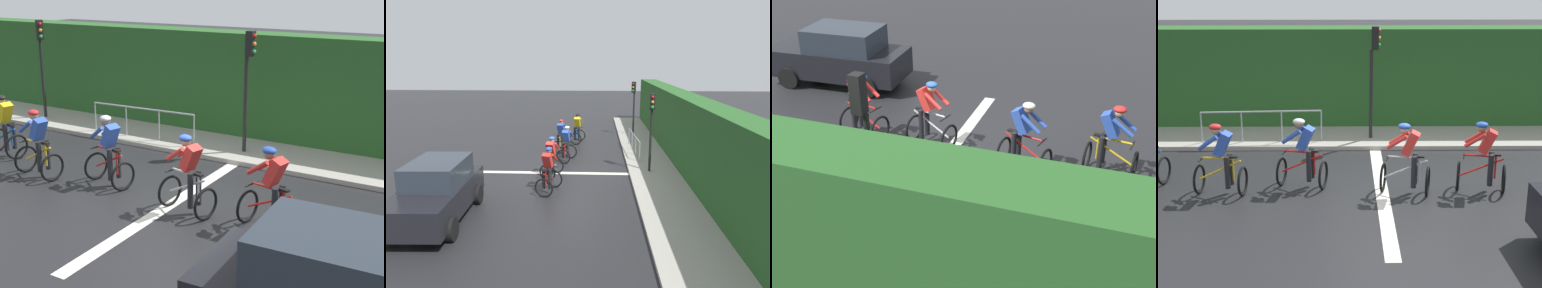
# 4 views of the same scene
# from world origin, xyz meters

# --- Properties ---
(ground_plane) EXTENTS (80.00, 80.00, 0.00)m
(ground_plane) POSITION_xyz_m (0.00, 0.00, 0.00)
(ground_plane) COLOR black
(sidewalk_kerb) EXTENTS (2.80, 24.44, 0.12)m
(sidewalk_kerb) POSITION_xyz_m (4.28, 2.00, 0.06)
(sidewalk_kerb) COLOR #9E998E
(sidewalk_kerb) RESTS_ON ground
(stone_wall_low) EXTENTS (0.44, 24.44, 0.53)m
(stone_wall_low) POSITION_xyz_m (5.18, 2.00, 0.27)
(stone_wall_low) COLOR gray
(stone_wall_low) RESTS_ON ground
(hedge_wall) EXTENTS (1.10, 24.44, 3.12)m
(hedge_wall) POSITION_xyz_m (5.48, 2.00, 1.56)
(hedge_wall) COLOR #265623
(hedge_wall) RESTS_ON ground
(road_marking_stop_line) EXTENTS (7.00, 0.30, 0.01)m
(road_marking_stop_line) POSITION_xyz_m (0.00, 0.13, 0.00)
(road_marking_stop_line) COLOR silver
(road_marking_stop_line) RESTS_ON ground
(cyclist_lead) EXTENTS (0.87, 1.19, 1.66)m
(cyclist_lead) POSITION_xyz_m (0.45, 5.75, 0.80)
(cyclist_lead) COLOR black
(cyclist_lead) RESTS_ON ground
(cyclist_second) EXTENTS (0.82, 1.16, 1.66)m
(cyclist_second) POSITION_xyz_m (-0.29, 3.76, 0.80)
(cyclist_second) COLOR black
(cyclist_second) RESTS_ON ground
(cyclist_mid) EXTENTS (0.92, 1.21, 1.66)m
(cyclist_mid) POSITION_xyz_m (0.13, 1.95, 0.80)
(cyclist_mid) COLOR black
(cyclist_mid) RESTS_ON ground
(cyclist_fourth) EXTENTS (0.91, 1.21, 1.66)m
(cyclist_fourth) POSITION_xyz_m (-0.29, -0.42, 0.80)
(cyclist_fourth) COLOR black
(cyclist_fourth) RESTS_ON ground
(cyclist_trailing) EXTENTS (0.91, 1.21, 1.66)m
(cyclist_trailing) POSITION_xyz_m (-0.18, -2.17, 0.80)
(cyclist_trailing) COLOR black
(cyclist_trailing) RESTS_ON ground
(traffic_light_near_crossing) EXTENTS (0.21, 0.31, 3.34)m
(traffic_light_near_crossing) POSITION_xyz_m (3.72, 0.17, 2.22)
(traffic_light_near_crossing) COLOR black
(traffic_light_near_crossing) RESTS_ON ground
(traffic_light_far_junction) EXTENTS (0.27, 0.29, 3.34)m
(traffic_light_far_junction) POSITION_xyz_m (3.74, 7.62, 2.22)
(traffic_light_far_junction) COLOR black
(traffic_light_far_junction) RESTS_ON ground
(pedestrian_railing_kerbside) EXTENTS (0.24, 3.43, 1.03)m
(pedestrian_railing_kerbside) POSITION_xyz_m (3.38, 3.35, 0.79)
(pedestrian_railing_kerbside) COLOR #999EA3
(pedestrian_railing_kerbside) RESTS_ON ground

